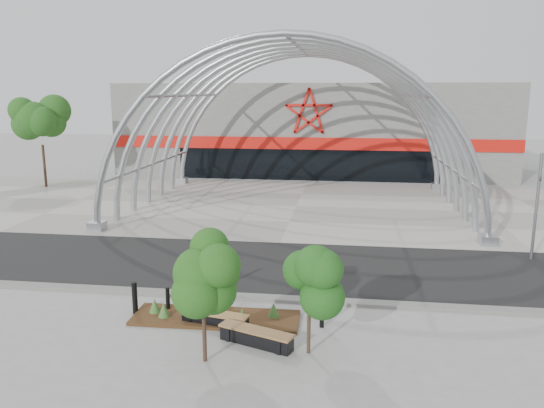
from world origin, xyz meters
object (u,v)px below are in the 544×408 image
Objects in this scene: street_tree_0 at (203,271)px; bollard_2 at (220,275)px; bench_1 at (256,337)px; signal_pole at (537,205)px; street_tree_1 at (310,278)px; bench_0 at (215,319)px.

bollard_2 is (-0.87, 5.47, -2.06)m from street_tree_0.
bollard_2 is at bearing 116.03° from bench_1.
signal_pole reaches higher than bench_1.
signal_pole reaches higher than bollard_2.
street_tree_1 is (-9.19, -9.93, -0.24)m from signal_pole.
signal_pole is at bearing 47.23° from street_tree_1.
street_tree_0 reaches higher than bench_0.
bench_1 is at bearing 42.24° from street_tree_0.
street_tree_0 is 3.33× the size of bollard_2.
street_tree_1 reaches higher than bollard_2.
street_tree_0 is at bearing -83.27° from bench_0.
signal_pole is at bearing 22.49° from bollard_2.
street_tree_0 is at bearing -138.01° from signal_pole.
bench_1 reaches higher than bench_0.
signal_pole is at bearing 41.99° from street_tree_0.
street_tree_1 is 2.55m from bench_1.
bench_1 is (-10.74, -9.66, -2.24)m from signal_pole.
street_tree_1 is 6.13m from bollard_2.
bench_1 is at bearing -138.04° from signal_pole.
bench_0 is (-3.06, 1.34, -2.01)m from street_tree_1.
street_tree_1 is at bearing -132.77° from signal_pole.
street_tree_1 is 3.90m from bench_0.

